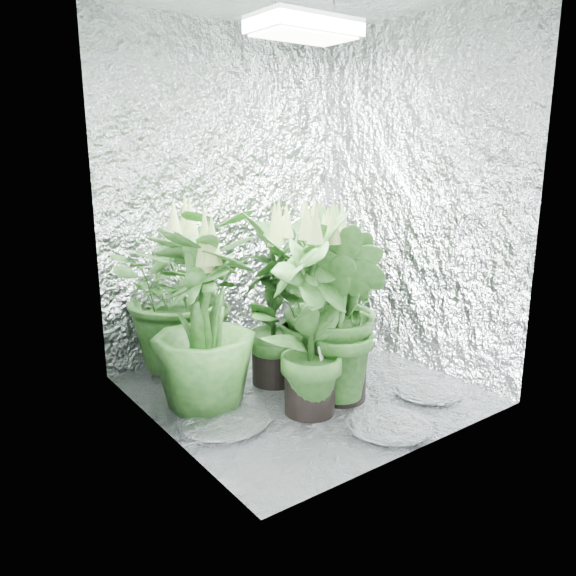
{
  "coord_description": "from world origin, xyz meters",
  "views": [
    {
      "loc": [
        -1.74,
        -2.24,
        1.27
      ],
      "look_at": [
        -0.09,
        0.0,
        0.58
      ],
      "focal_mm": 35.0,
      "sensor_mm": 36.0,
      "label": 1
    }
  ],
  "objects_px": {
    "plant_e": "(325,304)",
    "plant_g": "(342,314)",
    "grow_lamp": "(304,27)",
    "plant_a": "(183,289)",
    "plant_b": "(274,301)",
    "plant_f": "(311,317)",
    "plant_c": "(314,276)",
    "circulation_fan": "(350,329)",
    "plant_d": "(203,324)"
  },
  "relations": [
    {
      "from": "plant_e",
      "to": "plant_g",
      "type": "bearing_deg",
      "value": -108.73
    },
    {
      "from": "grow_lamp",
      "to": "plant_a",
      "type": "xyz_separation_m",
      "value": [
        -0.38,
        0.64,
        -1.34
      ]
    },
    {
      "from": "plant_b",
      "to": "plant_f",
      "type": "relative_size",
      "value": 0.96
    },
    {
      "from": "plant_c",
      "to": "plant_f",
      "type": "bearing_deg",
      "value": -129.74
    },
    {
      "from": "plant_e",
      "to": "plant_a",
      "type": "bearing_deg",
      "value": 131.4
    },
    {
      "from": "circulation_fan",
      "to": "plant_a",
      "type": "bearing_deg",
      "value": 141.45
    },
    {
      "from": "plant_a",
      "to": "plant_b",
      "type": "relative_size",
      "value": 1.03
    },
    {
      "from": "plant_e",
      "to": "plant_b",
      "type": "bearing_deg",
      "value": 147.2
    },
    {
      "from": "plant_d",
      "to": "plant_e",
      "type": "xyz_separation_m",
      "value": [
        0.72,
        -0.05,
        -0.0
      ]
    },
    {
      "from": "plant_a",
      "to": "plant_f",
      "type": "height_order",
      "value": "plant_f"
    },
    {
      "from": "plant_b",
      "to": "plant_c",
      "type": "relative_size",
      "value": 1.04
    },
    {
      "from": "plant_b",
      "to": "plant_d",
      "type": "xyz_separation_m",
      "value": [
        -0.48,
        -0.1,
        -0.02
      ]
    },
    {
      "from": "plant_a",
      "to": "plant_e",
      "type": "bearing_deg",
      "value": -48.6
    },
    {
      "from": "plant_a",
      "to": "plant_f",
      "type": "xyz_separation_m",
      "value": [
        0.24,
        -0.88,
        0.0
      ]
    },
    {
      "from": "plant_d",
      "to": "plant_g",
      "type": "xyz_separation_m",
      "value": [
        0.64,
        -0.28,
        0.01
      ]
    },
    {
      "from": "plant_b",
      "to": "circulation_fan",
      "type": "bearing_deg",
      "value": 7.42
    },
    {
      "from": "plant_a",
      "to": "plant_d",
      "type": "xyz_separation_m",
      "value": [
        -0.17,
        -0.57,
        -0.04
      ]
    },
    {
      "from": "plant_c",
      "to": "plant_e",
      "type": "bearing_deg",
      "value": -124.11
    },
    {
      "from": "plant_d",
      "to": "plant_c",
      "type": "bearing_deg",
      "value": 25.59
    },
    {
      "from": "plant_d",
      "to": "plant_f",
      "type": "xyz_separation_m",
      "value": [
        0.41,
        -0.31,
        0.04
      ]
    },
    {
      "from": "plant_b",
      "to": "plant_f",
      "type": "distance_m",
      "value": 0.42
    },
    {
      "from": "circulation_fan",
      "to": "grow_lamp",
      "type": "bearing_deg",
      "value": -173.19
    },
    {
      "from": "plant_b",
      "to": "grow_lamp",
      "type": "bearing_deg",
      "value": -69.19
    },
    {
      "from": "plant_d",
      "to": "plant_e",
      "type": "distance_m",
      "value": 0.72
    },
    {
      "from": "plant_c",
      "to": "plant_f",
      "type": "distance_m",
      "value": 1.11
    },
    {
      "from": "plant_c",
      "to": "plant_g",
      "type": "relative_size",
      "value": 0.97
    },
    {
      "from": "plant_d",
      "to": "plant_e",
      "type": "bearing_deg",
      "value": -4.37
    },
    {
      "from": "grow_lamp",
      "to": "plant_g",
      "type": "height_order",
      "value": "grow_lamp"
    },
    {
      "from": "grow_lamp",
      "to": "plant_b",
      "type": "distance_m",
      "value": 1.37
    },
    {
      "from": "grow_lamp",
      "to": "plant_f",
      "type": "height_order",
      "value": "grow_lamp"
    },
    {
      "from": "plant_a",
      "to": "plant_d",
      "type": "relative_size",
      "value": 1.04
    },
    {
      "from": "plant_d",
      "to": "plant_b",
      "type": "bearing_deg",
      "value": 11.19
    },
    {
      "from": "grow_lamp",
      "to": "circulation_fan",
      "type": "bearing_deg",
      "value": 23.52
    },
    {
      "from": "plant_e",
      "to": "circulation_fan",
      "type": "bearing_deg",
      "value": 29.48
    },
    {
      "from": "grow_lamp",
      "to": "plant_c",
      "type": "xyz_separation_m",
      "value": [
        0.57,
        0.61,
        -1.38
      ]
    },
    {
      "from": "plant_a",
      "to": "plant_e",
      "type": "distance_m",
      "value": 0.83
    },
    {
      "from": "grow_lamp",
      "to": "plant_d",
      "type": "distance_m",
      "value": 1.48
    },
    {
      "from": "plant_a",
      "to": "plant_e",
      "type": "relative_size",
      "value": 1.08
    },
    {
      "from": "plant_a",
      "to": "plant_c",
      "type": "height_order",
      "value": "plant_a"
    },
    {
      "from": "circulation_fan",
      "to": "plant_e",
      "type": "bearing_deg",
      "value": -167.22
    },
    {
      "from": "plant_a",
      "to": "plant_g",
      "type": "height_order",
      "value": "plant_a"
    },
    {
      "from": "plant_b",
      "to": "plant_g",
      "type": "xyz_separation_m",
      "value": [
        0.16,
        -0.38,
        -0.01
      ]
    },
    {
      "from": "circulation_fan",
      "to": "plant_b",
      "type": "bearing_deg",
      "value": 170.72
    },
    {
      "from": "plant_b",
      "to": "plant_e",
      "type": "distance_m",
      "value": 0.28
    },
    {
      "from": "plant_d",
      "to": "circulation_fan",
      "type": "height_order",
      "value": "plant_d"
    },
    {
      "from": "grow_lamp",
      "to": "plant_g",
      "type": "distance_m",
      "value": 1.38
    },
    {
      "from": "plant_c",
      "to": "plant_e",
      "type": "height_order",
      "value": "plant_c"
    },
    {
      "from": "grow_lamp",
      "to": "plant_g",
      "type": "bearing_deg",
      "value": -66.32
    },
    {
      "from": "grow_lamp",
      "to": "circulation_fan",
      "type": "distance_m",
      "value": 1.78
    },
    {
      "from": "plant_a",
      "to": "plant_f",
      "type": "bearing_deg",
      "value": -74.76
    }
  ]
}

